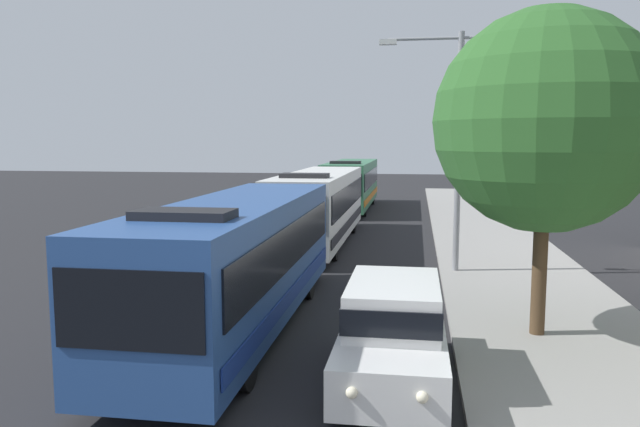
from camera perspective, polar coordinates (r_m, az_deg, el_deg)
bus_lead at (r=14.37m, az=-7.64°, el=-4.21°), size 2.58×11.03×3.21m
bus_second_in_line at (r=26.07m, az=-0.05°, el=0.85°), size 2.58×11.72×3.21m
bus_middle at (r=39.04m, az=2.97°, el=2.86°), size 2.58×11.59×3.21m
white_suv at (r=11.33m, az=6.84°, el=-10.68°), size 1.86×4.66×1.90m
streetlamp_mid at (r=20.33m, az=12.86°, el=7.90°), size 5.19×0.28×7.69m
roadside_tree at (r=14.06m, az=20.34°, el=8.04°), size 4.80×4.80×7.09m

